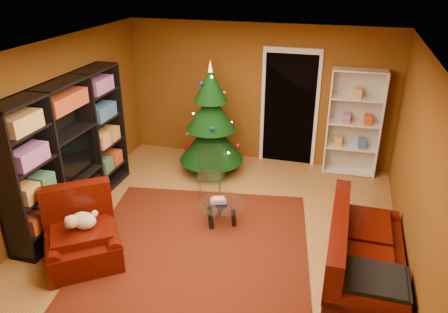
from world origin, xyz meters
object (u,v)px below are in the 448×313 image
(dog, at_px, (84,221))
(rug, at_px, (195,256))
(media_unit, at_px, (70,150))
(coffee_table, at_px, (222,214))
(gift_box_teal, at_px, (199,156))
(gift_box_green, at_px, (216,173))
(sofa, at_px, (367,249))
(acrylic_chair, at_px, (210,176))
(white_bookshelf, at_px, (354,124))
(christmas_tree, at_px, (211,120))
(armchair, at_px, (82,236))
(gift_box_red, at_px, (192,150))

(dog, bearing_deg, rug, -19.97)
(media_unit, bearing_deg, coffee_table, 5.11)
(gift_box_teal, relative_size, gift_box_green, 1.35)
(sofa, xyz_separation_m, coffee_table, (-2.02, 0.66, -0.23))
(dog, bearing_deg, acrylic_chair, 25.03)
(coffee_table, bearing_deg, white_bookshelf, 52.58)
(christmas_tree, bearing_deg, armchair, -105.39)
(christmas_tree, relative_size, sofa, 1.07)
(gift_box_red, xyz_separation_m, sofa, (3.28, -2.91, 0.31))
(white_bookshelf, height_order, armchair, white_bookshelf)
(armchair, bearing_deg, sofa, -26.22)
(gift_box_green, xyz_separation_m, dog, (-0.97, -2.61, 0.45))
(christmas_tree, relative_size, gift_box_green, 8.56)
(white_bookshelf, xyz_separation_m, sofa, (0.25, -2.97, -0.54))
(gift_box_teal, bearing_deg, rug, -72.24)
(christmas_tree, distance_m, gift_box_red, 1.24)
(rug, xyz_separation_m, christmas_tree, (-0.54, 2.48, 1.00))
(gift_box_green, bearing_deg, dog, -110.43)
(christmas_tree, distance_m, coffee_table, 1.96)
(media_unit, bearing_deg, dog, -52.22)
(dog, bearing_deg, coffee_table, 3.34)
(christmas_tree, height_order, sofa, christmas_tree)
(christmas_tree, height_order, gift_box_teal, christmas_tree)
(gift_box_red, relative_size, coffee_table, 0.32)
(gift_box_red, height_order, coffee_table, coffee_table)
(armchair, xyz_separation_m, dog, (0.01, 0.07, 0.19))
(gift_box_red, bearing_deg, media_unit, -112.37)
(gift_box_teal, bearing_deg, white_bookshelf, 8.18)
(media_unit, distance_m, sofa, 4.36)
(gift_box_red, relative_size, sofa, 0.12)
(acrylic_chair, bearing_deg, dog, -131.87)
(rug, xyz_separation_m, gift_box_red, (-1.14, 3.09, 0.10))
(media_unit, xyz_separation_m, gift_box_red, (1.02, 2.47, -0.92))
(acrylic_chair, bearing_deg, sofa, -43.55)
(coffee_table, bearing_deg, christmas_tree, 112.06)
(media_unit, bearing_deg, rug, -16.36)
(armchair, distance_m, coffee_table, 1.99)
(media_unit, relative_size, armchair, 2.71)
(rug, bearing_deg, media_unit, 164.04)
(armchair, height_order, acrylic_chair, acrylic_chair)
(media_unit, relative_size, coffee_table, 3.78)
(media_unit, distance_m, armchair, 1.50)
(dog, xyz_separation_m, coffee_table, (1.47, 1.24, -0.39))
(media_unit, height_order, sofa, media_unit)
(rug, xyz_separation_m, sofa, (2.14, 0.18, 0.41))
(christmas_tree, distance_m, sofa, 3.58)
(rug, xyz_separation_m, armchair, (-1.36, -0.48, 0.38))
(gift_box_red, bearing_deg, dog, -93.45)
(white_bookshelf, bearing_deg, coffee_table, -128.80)
(media_unit, bearing_deg, armchair, -54.39)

